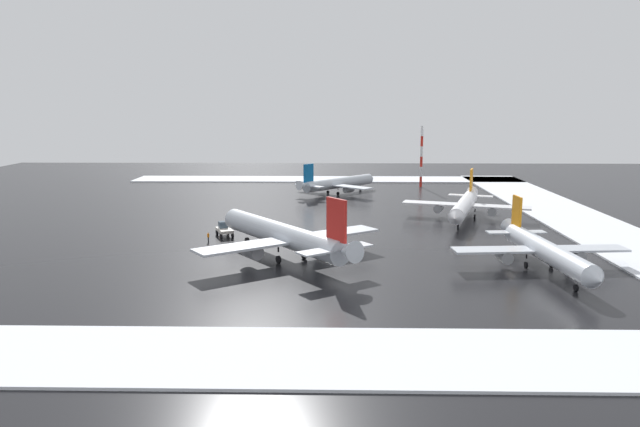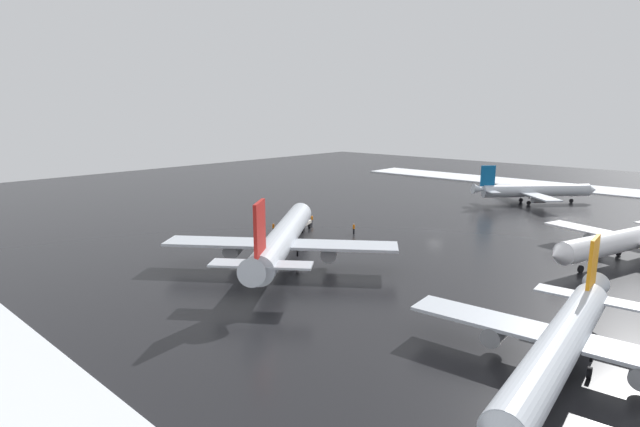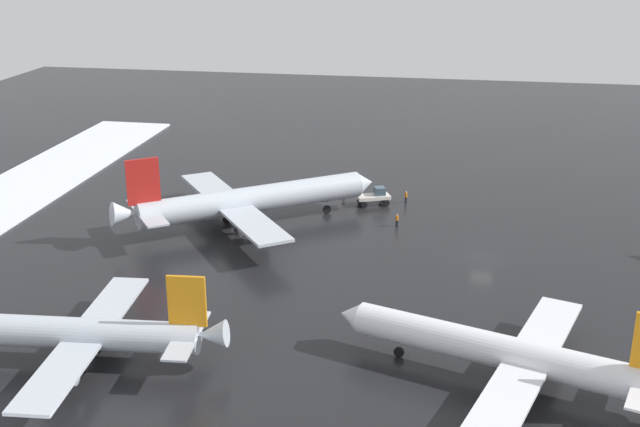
{
  "view_description": "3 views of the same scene",
  "coord_description": "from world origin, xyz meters",
  "px_view_note": "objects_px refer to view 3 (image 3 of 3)",
  "views": [
    {
      "loc": [
        -120.6,
        -1.66,
        22.9
      ],
      "look_at": [
        -16.88,
        0.5,
        4.48
      ],
      "focal_mm": 35.0,
      "sensor_mm": 36.0,
      "label": 1
    },
    {
      "loc": [
        -73.83,
        -40.6,
        19.8
      ],
      "look_at": [
        -19.53,
        8.62,
        4.76
      ],
      "focal_mm": 28.0,
      "sensor_mm": 36.0,
      "label": 2
    },
    {
      "loc": [
        -3.46,
        -88.99,
        36.56
      ],
      "look_at": [
        -19.92,
        2.59,
        3.45
      ],
      "focal_mm": 45.0,
      "sensor_mm": 36.0,
      "label": 3
    }
  ],
  "objects_px": {
    "ground_crew_beside_wing": "(406,196)",
    "ground_crew_by_nose_gear": "(397,220)",
    "ground_crew_near_tug": "(343,192)",
    "airplane_parked_starboard": "(67,333)",
    "airplane_distant_tail": "(507,353)",
    "pushback_tug": "(375,196)",
    "airplane_parked_portside": "(247,200)"
  },
  "relations": [
    {
      "from": "airplane_parked_starboard",
      "to": "ground_crew_near_tug",
      "type": "bearing_deg",
      "value": -113.63
    },
    {
      "from": "airplane_parked_portside",
      "to": "ground_crew_by_nose_gear",
      "type": "height_order",
      "value": "airplane_parked_portside"
    },
    {
      "from": "airplane_parked_starboard",
      "to": "airplane_distant_tail",
      "type": "distance_m",
      "value": 38.23
    },
    {
      "from": "airplane_parked_portside",
      "to": "ground_crew_near_tug",
      "type": "relative_size",
      "value": 18.06
    },
    {
      "from": "airplane_distant_tail",
      "to": "ground_crew_beside_wing",
      "type": "height_order",
      "value": "airplane_distant_tail"
    },
    {
      "from": "airplane_parked_starboard",
      "to": "pushback_tug",
      "type": "height_order",
      "value": "airplane_parked_starboard"
    },
    {
      "from": "airplane_parked_portside",
      "to": "ground_crew_by_nose_gear",
      "type": "bearing_deg",
      "value": -26.36
    },
    {
      "from": "airplane_distant_tail",
      "to": "ground_crew_by_nose_gear",
      "type": "bearing_deg",
      "value": -53.27
    },
    {
      "from": "airplane_distant_tail",
      "to": "airplane_parked_starboard",
      "type": "bearing_deg",
      "value": 22.74
    },
    {
      "from": "ground_crew_beside_wing",
      "to": "ground_crew_by_nose_gear",
      "type": "height_order",
      "value": "same"
    },
    {
      "from": "airplane_parked_starboard",
      "to": "ground_crew_by_nose_gear",
      "type": "distance_m",
      "value": 47.42
    },
    {
      "from": "airplane_parked_portside",
      "to": "ground_crew_beside_wing",
      "type": "distance_m",
      "value": 23.63
    },
    {
      "from": "ground_crew_near_tug",
      "to": "ground_crew_beside_wing",
      "type": "distance_m",
      "value": 8.98
    },
    {
      "from": "ground_crew_by_nose_gear",
      "to": "airplane_parked_portside",
      "type": "bearing_deg",
      "value": 107.81
    },
    {
      "from": "ground_crew_beside_wing",
      "to": "ground_crew_by_nose_gear",
      "type": "distance_m",
      "value": 9.83
    },
    {
      "from": "airplane_parked_starboard",
      "to": "ground_crew_by_nose_gear",
      "type": "height_order",
      "value": "airplane_parked_starboard"
    },
    {
      "from": "ground_crew_beside_wing",
      "to": "ground_crew_by_nose_gear",
      "type": "relative_size",
      "value": 1.0
    },
    {
      "from": "airplane_distant_tail",
      "to": "ground_crew_near_tug",
      "type": "bearing_deg",
      "value": -47.84
    },
    {
      "from": "pushback_tug",
      "to": "ground_crew_near_tug",
      "type": "height_order",
      "value": "pushback_tug"
    },
    {
      "from": "airplane_distant_tail",
      "to": "ground_crew_by_nose_gear",
      "type": "relative_size",
      "value": 17.43
    },
    {
      "from": "pushback_tug",
      "to": "ground_crew_by_nose_gear",
      "type": "bearing_deg",
      "value": -88.49
    },
    {
      "from": "airplane_parked_portside",
      "to": "ground_crew_by_nose_gear",
      "type": "relative_size",
      "value": 18.06
    },
    {
      "from": "airplane_parked_starboard",
      "to": "ground_crew_beside_wing",
      "type": "relative_size",
      "value": 17.46
    },
    {
      "from": "airplane_parked_starboard",
      "to": "ground_crew_near_tug",
      "type": "distance_m",
      "value": 52.86
    },
    {
      "from": "ground_crew_beside_wing",
      "to": "ground_crew_by_nose_gear",
      "type": "xyz_separation_m",
      "value": [
        -0.4,
        -9.82,
        0.0
      ]
    },
    {
      "from": "pushback_tug",
      "to": "ground_crew_near_tug",
      "type": "bearing_deg",
      "value": 135.45
    },
    {
      "from": "airplane_parked_starboard",
      "to": "ground_crew_by_nose_gear",
      "type": "bearing_deg",
      "value": -127.56
    },
    {
      "from": "ground_crew_by_nose_gear",
      "to": "airplane_parked_starboard",
      "type": "bearing_deg",
      "value": 155.27
    },
    {
      "from": "airplane_parked_portside",
      "to": "ground_crew_beside_wing",
      "type": "bearing_deg",
      "value": -2.19
    },
    {
      "from": "ground_crew_beside_wing",
      "to": "airplane_distant_tail",
      "type": "bearing_deg",
      "value": 149.39
    },
    {
      "from": "pushback_tug",
      "to": "ground_crew_beside_wing",
      "type": "height_order",
      "value": "pushback_tug"
    },
    {
      "from": "ground_crew_beside_wing",
      "to": "ground_crew_near_tug",
      "type": "bearing_deg",
      "value": 42.71
    }
  ]
}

